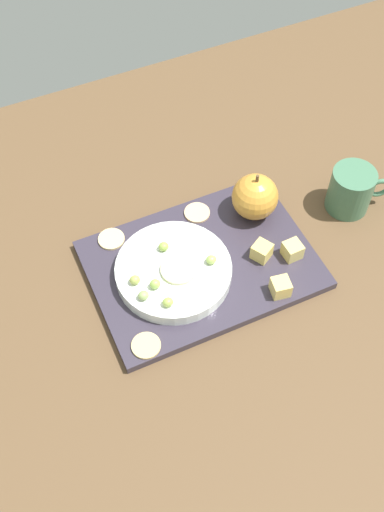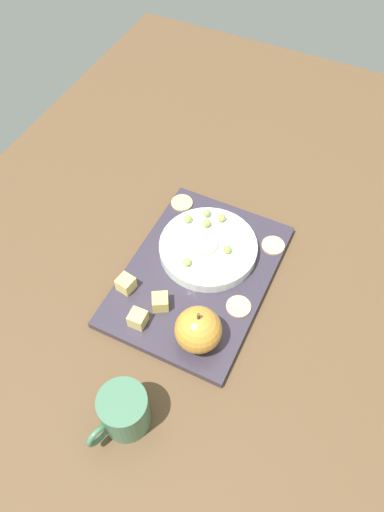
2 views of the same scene
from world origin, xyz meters
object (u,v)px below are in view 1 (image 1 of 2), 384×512
at_px(grape_0, 164,247).
at_px(grape_2, 135,280).
at_px(apple_slice_0, 179,270).
at_px(grape_4, 168,302).
at_px(cheese_cube_0, 292,250).
at_px(cracker_0, 197,213).
at_px(cheese_cube_2, 281,287).
at_px(grape_5, 211,260).
at_px(cup, 351,190).
at_px(grape_1, 155,284).
at_px(platter, 202,265).
at_px(serving_dish, 174,271).
at_px(cheese_cube_1, 262,251).
at_px(cracker_2, 146,346).
at_px(apple_whole, 255,197).
at_px(cracker_1, 111,239).
at_px(grape_3, 143,296).

relative_size(grape_0, grape_2, 1.00).
bearing_deg(apple_slice_0, grape_4, 51.15).
relative_size(cheese_cube_0, cracker_0, 0.63).
bearing_deg(cheese_cube_2, grape_5, -45.62).
relative_size(cheese_cube_2, cup, 0.26).
height_order(cracker_0, grape_1, grape_1).
height_order(platter, serving_dish, serving_dish).
xyz_separation_m(cheese_cube_1, cracker_2, (0.22, 0.07, -0.01)).
distance_m(platter, grape_4, 0.11).
distance_m(platter, grape_5, 0.04).
xyz_separation_m(apple_whole, apple_slice_0, (0.16, 0.07, -0.01)).
xyz_separation_m(apple_whole, cheese_cube_0, (-0.01, 0.10, -0.02)).
xyz_separation_m(cracker_1, grape_2, (-0.00, 0.10, 0.03)).
bearing_deg(cheese_cube_2, grape_0, -44.67).
relative_size(grape_5, cup, 0.16).
relative_size(apple_whole, cracker_0, 1.78).
bearing_deg(grape_5, apple_whole, -146.40).
height_order(grape_1, grape_2, grape_1).
bearing_deg(grape_2, apple_slice_0, 173.13).
distance_m(cheese_cube_1, cracker_1, 0.24).
distance_m(serving_dish, cracker_2, 0.13).
relative_size(platter, cracker_0, 8.10).
bearing_deg(cheese_cube_1, grape_5, -6.16).
bearing_deg(grape_5, grape_0, -43.29).
relative_size(cracker_2, grape_4, 2.60).
relative_size(apple_whole, grape_5, 4.62).
bearing_deg(grape_0, cheese_cube_0, 156.48).
height_order(serving_dish, cheese_cube_0, cheese_cube_0).
bearing_deg(grape_4, grape_3, -42.11).
bearing_deg(cup, platter, 2.69).
relative_size(serving_dish, apple_slice_0, 3.27).
bearing_deg(grape_4, cheese_cube_1, -169.32).
distance_m(grape_2, apple_slice_0, 0.07).
xyz_separation_m(cracker_0, grape_4, (0.12, 0.15, 0.03)).
xyz_separation_m(cracker_0, cracker_1, (0.15, -0.01, 0.00)).
relative_size(platter, grape_2, 21.04).
bearing_deg(cheese_cube_0, grape_1, -5.58).
distance_m(platter, apple_slice_0, 0.06).
distance_m(cracker_2, grape_3, 0.07).
relative_size(cheese_cube_1, cracker_2, 0.63).
relative_size(platter, grape_5, 21.04).
bearing_deg(grape_3, cracker_1, -88.93).
bearing_deg(grape_0, cheese_cube_1, 156.13).
xyz_separation_m(cheese_cube_1, grape_0, (0.14, -0.06, 0.01)).
xyz_separation_m(grape_1, apple_slice_0, (-0.04, -0.01, -0.00)).
xyz_separation_m(grape_0, grape_4, (0.03, 0.09, -0.00)).
relative_size(apple_whole, grape_0, 4.62).
relative_size(grape_2, cup, 0.16).
xyz_separation_m(serving_dish, grape_1, (0.04, 0.02, 0.02)).
distance_m(platter, cracker_1, 0.15).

